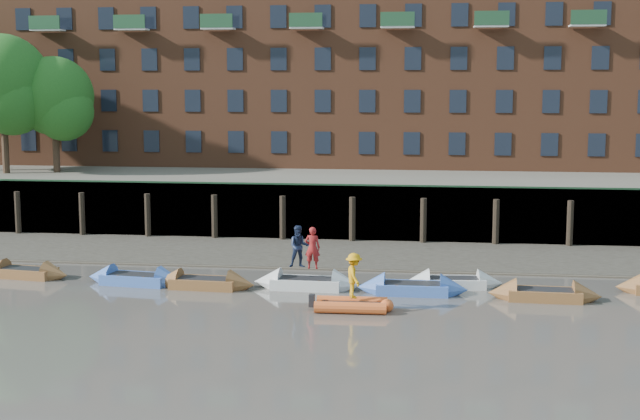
% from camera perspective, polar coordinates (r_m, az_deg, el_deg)
% --- Properties ---
extents(ground, '(220.00, 220.00, 0.00)m').
position_cam_1_polar(ground, '(29.35, 1.94, -9.54)').
color(ground, '#57524B').
rests_on(ground, ground).
extents(foreshore, '(110.00, 8.00, 0.50)m').
position_cam_1_polar(foreshore, '(46.78, 4.08, -2.93)').
color(foreshore, '#3D382F').
rests_on(foreshore, ground).
extents(mud_band, '(110.00, 1.60, 0.10)m').
position_cam_1_polar(mud_band, '(43.46, 3.81, -3.77)').
color(mud_band, '#4C4336').
rests_on(mud_band, ground).
extents(river_wall, '(110.00, 1.23, 3.30)m').
position_cam_1_polar(river_wall, '(50.83, 4.40, -0.24)').
color(river_wall, '#2D2A26').
rests_on(river_wall, ground).
extents(bank_terrace, '(110.00, 28.00, 3.20)m').
position_cam_1_polar(bank_terrace, '(64.33, 5.06, 1.48)').
color(bank_terrace, '#5E594D').
rests_on(bank_terrace, ground).
extents(apartment_terrace, '(80.60, 15.56, 20.98)m').
position_cam_1_polar(apartment_terrace, '(65.04, 5.22, 11.46)').
color(apartment_terrace, brown).
rests_on(apartment_terrace, bank_terrace).
extents(rowboat_0, '(4.51, 1.87, 1.27)m').
position_cam_1_polar(rowboat_0, '(43.59, -18.33, -3.83)').
color(rowboat_0, brown).
rests_on(rowboat_0, ground).
extents(rowboat_1, '(4.73, 1.87, 1.34)m').
position_cam_1_polar(rowboat_1, '(40.83, -11.71, -4.35)').
color(rowboat_1, '#4169BF').
rests_on(rowboat_1, ground).
extents(rowboat_2, '(4.60, 1.56, 1.31)m').
position_cam_1_polar(rowboat_2, '(39.54, -7.40, -4.65)').
color(rowboat_2, brown).
rests_on(rowboat_2, ground).
extents(rowboat_3, '(4.76, 1.52, 1.37)m').
position_cam_1_polar(rowboat_3, '(39.12, -0.86, -4.71)').
color(rowboat_3, silver).
rests_on(rowboat_3, ground).
extents(rowboat_4, '(4.73, 1.40, 1.37)m').
position_cam_1_polar(rowboat_4, '(38.36, 5.92, -5.01)').
color(rowboat_4, '#4169BF').
rests_on(rowboat_4, ground).
extents(rowboat_5, '(4.39, 1.61, 1.25)m').
position_cam_1_polar(rowboat_5, '(39.80, 8.53, -4.61)').
color(rowboat_5, silver).
rests_on(rowboat_5, ground).
extents(rowboat_6, '(4.66, 1.51, 1.34)m').
position_cam_1_polar(rowboat_6, '(38.21, 14.17, -5.27)').
color(rowboat_6, brown).
rests_on(rowboat_6, ground).
extents(rib_tender, '(3.11, 1.53, 0.54)m').
position_cam_1_polar(rib_tender, '(35.40, 2.22, -6.09)').
color(rib_tender, '#E15C25').
rests_on(rib_tender, ground).
extents(person_rower_a, '(0.68, 0.45, 1.84)m').
position_cam_1_polar(person_rower_a, '(38.69, -0.49, -2.43)').
color(person_rower_a, maroon).
rests_on(person_rower_a, rowboat_3).
extents(person_rower_b, '(1.04, 0.89, 1.86)m').
position_cam_1_polar(person_rower_b, '(38.97, -1.35, -2.35)').
color(person_rower_b, '#19233F').
rests_on(person_rower_b, rowboat_3).
extents(person_rib_crew, '(0.99, 1.31, 1.79)m').
position_cam_1_polar(person_rib_crew, '(35.22, 2.19, -4.22)').
color(person_rib_crew, orange).
rests_on(person_rib_crew, rib_tender).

